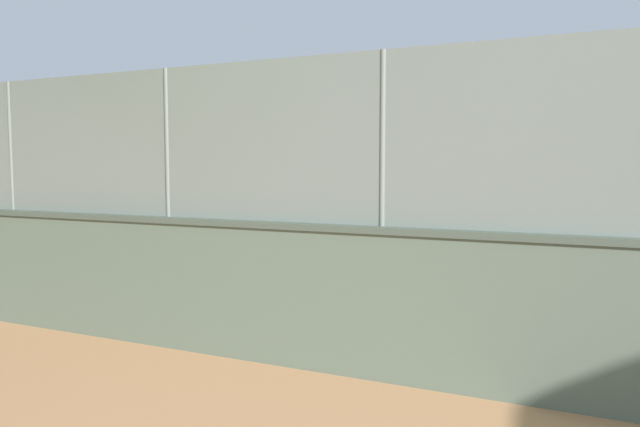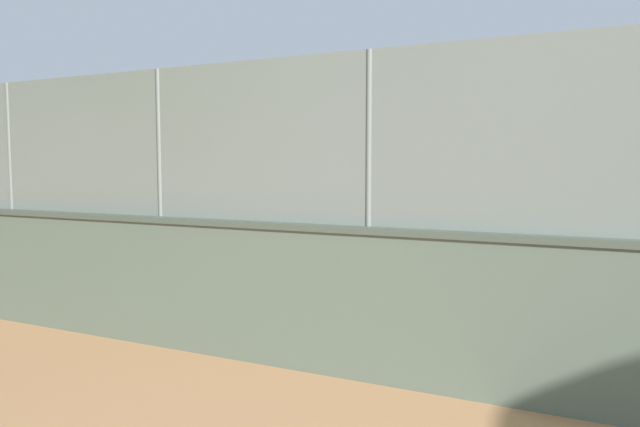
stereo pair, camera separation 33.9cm
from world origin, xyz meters
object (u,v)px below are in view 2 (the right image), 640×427
player_at_service_line (221,214)px  courtside_bench (322,294)px  sports_ball (212,256)px  player_crossing_court (567,232)px  player_baseline_waiting (317,219)px

player_at_service_line → courtside_bench: size_ratio=1.06×
sports_ball → courtside_bench: 7.01m
player_crossing_court → sports_ball: player_crossing_court is taller
player_baseline_waiting → player_crossing_court: bearing=-179.7°
player_baseline_waiting → courtside_bench: 7.09m
player_at_service_line → sports_ball: size_ratio=9.18×
sports_ball → player_baseline_waiting: bearing=-141.2°
player_at_service_line → player_baseline_waiting: size_ratio=0.98×
player_at_service_line → sports_ball: 2.92m
sports_ball → courtside_bench: courtside_bench is taller
player_at_service_line → sports_ball: bearing=119.4°
player_crossing_court → sports_ball: bearing=11.9°
player_at_service_line → player_crossing_court: size_ratio=1.04×
sports_ball → player_crossing_court: bearing=-168.1°
player_baseline_waiting → player_crossing_court: 6.42m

